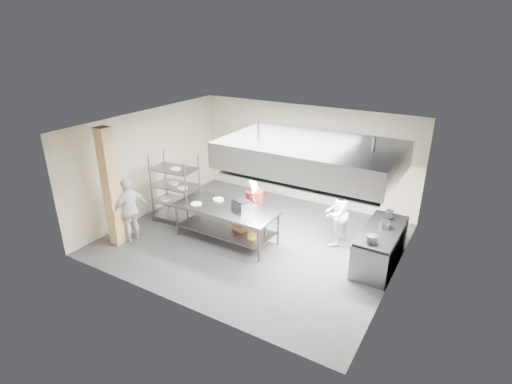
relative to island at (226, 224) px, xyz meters
The scene contains 23 objects.
floor 0.83m from the island, 31.06° to the left, with size 7.00×7.00×0.00m, color #272729.
ceiling 2.64m from the island, 31.06° to the left, with size 7.00×7.00×0.00m, color silver.
wall_back 3.57m from the island, 79.91° to the left, with size 7.00×7.00×0.00m, color #A29780.
wall_left 3.11m from the island, behind, with size 6.00×6.00×0.00m, color #A29780.
wall_right 4.24m from the island, ahead, with size 6.00×6.00×0.00m, color #A29780.
column 2.96m from the island, 146.22° to the right, with size 0.30×0.30×3.00m, color tan.
exhaust_hood 2.82m from the island, 21.83° to the left, with size 4.00×2.50×0.60m, color gray.
hood_strip_a 2.05m from the island, 37.29° to the left, with size 1.60×0.12×0.04m, color white.
hood_strip_b 3.32m from the island, 15.20° to the left, with size 1.60×0.12×0.04m, color white.
wall_shelf 4.13m from the island, 53.15° to the left, with size 1.50×0.28×0.04m, color gray.
island is the anchor object (origin of this frame).
island_worktop 0.42m from the island, ahead, with size 2.65×1.11×0.06m, color gray.
island_undershelf 0.16m from the island, 90.00° to the right, with size 2.44×0.99×0.04m, color slate.
pass_rack 1.92m from the island, behind, with size 1.27×0.74×1.90m, color gray, non-canonical shape.
cooking_range 3.78m from the island, 13.16° to the left, with size 0.80×2.00×0.84m, color gray.
range_top 3.80m from the island, 13.16° to the left, with size 0.78×1.96×0.06m, color black.
chef_head 1.19m from the island, 83.04° to the left, with size 0.60×0.40×1.66m, color silver.
chef_line 2.76m from the island, 26.28° to the left, with size 0.83×0.65×1.71m, color white.
chef_plating 2.47m from the island, 150.03° to the right, with size 0.98×0.41×1.68m, color silver.
griddle 0.69m from the island, 20.82° to the left, with size 0.43×0.33×0.21m, color slate.
wicker_basket 0.35m from the island, 17.38° to the left, with size 0.33×0.23×0.15m, color brown.
stockpot 3.85m from the island, 14.51° to the left, with size 0.24×0.24×0.17m, color gray.
plate_stack 1.87m from the island, behind, with size 0.28×0.28×0.05m, color white.
Camera 1 is at (4.69, -7.80, 5.13)m, focal length 28.00 mm.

